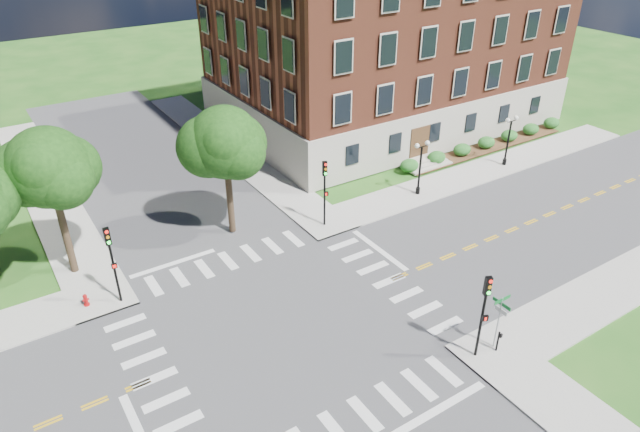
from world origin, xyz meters
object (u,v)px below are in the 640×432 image
twin_lamp_east (509,138)px  push_button_post (498,340)px  traffic_signal_ne (325,185)px  fire_hydrant (86,300)px  traffic_signal_se (484,307)px  twin_lamp_west (420,165)px  traffic_signal_nw (111,256)px  street_sign_pole (500,313)px

twin_lamp_east → push_button_post: twin_lamp_east is taller
traffic_signal_ne → fire_hydrant: traffic_signal_ne is taller
traffic_signal_se → fire_hydrant: size_ratio=6.40×
traffic_signal_se → twin_lamp_west: size_ratio=1.13×
twin_lamp_west → push_button_post: size_ratio=3.53×
traffic_signal_nw → push_button_post: bearing=-44.2°
fire_hydrant → traffic_signal_se: bearing=-43.6°
traffic_signal_ne → twin_lamp_east: 18.23m
twin_lamp_west → push_button_post: 17.26m
traffic_signal_se → street_sign_pole: bearing=-2.3°
traffic_signal_nw → twin_lamp_west: size_ratio=1.13×
traffic_signal_ne → twin_lamp_west: 8.58m
traffic_signal_ne → traffic_signal_se: bearing=-92.5°
fire_hydrant → push_button_post: bearing=-42.2°
traffic_signal_nw → twin_lamp_east: bearing=1.4°
traffic_signal_nw → twin_lamp_east: 32.55m
traffic_signal_se → traffic_signal_ne: (0.65, 14.78, 0.00)m
traffic_signal_ne → fire_hydrant: 16.28m
traffic_signal_ne → street_sign_pole: (0.58, -14.83, -0.88)m
push_button_post → fire_hydrant: 22.32m
traffic_signal_ne → twin_lamp_east: traffic_signal_ne is taller
traffic_signal_nw → push_button_post: (14.79, -14.36, -2.39)m
twin_lamp_west → traffic_signal_nw: bearing=-178.0°
fire_hydrant → street_sign_pole: bearing=-41.5°
street_sign_pole → fire_hydrant: street_sign_pole is taller
push_button_post → fire_hydrant: push_button_post is taller
twin_lamp_west → fire_hydrant: (-24.60, -0.15, -2.06)m
twin_lamp_west → twin_lamp_east: (9.67, 0.02, 0.00)m
twin_lamp_east → traffic_signal_ne: bearing=-179.8°
twin_lamp_west → street_sign_pole: 16.86m
traffic_signal_se → push_button_post: 2.66m
twin_lamp_west → twin_lamp_east: same height
twin_lamp_east → traffic_signal_se: bearing=-141.9°
traffic_signal_se → twin_lamp_west: 17.45m
traffic_signal_se → street_sign_pole: traffic_signal_se is taller
twin_lamp_east → street_sign_pole: size_ratio=1.36×
street_sign_pole → push_button_post: (-0.11, -0.30, -1.51)m
push_button_post → fire_hydrant: size_ratio=1.60×
traffic_signal_ne → traffic_signal_nw: same height
fire_hydrant → twin_lamp_east: bearing=0.3°
street_sign_pole → push_button_post: 1.54m
street_sign_pole → push_button_post: bearing=-109.8°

